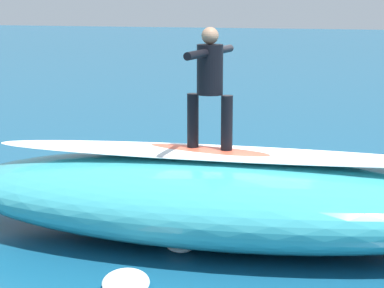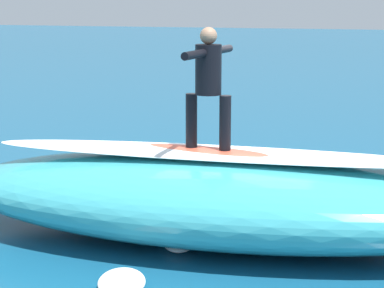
{
  "view_description": "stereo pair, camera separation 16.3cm",
  "coord_description": "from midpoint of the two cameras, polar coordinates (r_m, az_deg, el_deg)",
  "views": [
    {
      "loc": [
        -2.14,
        10.34,
        3.1
      ],
      "look_at": [
        0.6,
        0.52,
        1.0
      ],
      "focal_mm": 67.63,
      "sensor_mm": 36.0,
      "label": 1
    },
    {
      "loc": [
        -2.3,
        10.29,
        3.1
      ],
      "look_at": [
        0.6,
        0.52,
        1.0
      ],
      "focal_mm": 67.63,
      "sensor_mm": 36.0,
      "label": 2
    }
  ],
  "objects": [
    {
      "name": "ground_plane",
      "position": [
        11.0,
        4.21,
        -4.79
      ],
      "size": [
        120.0,
        120.0,
        0.0
      ],
      "primitive_type": "plane",
      "color": "#145175"
    },
    {
      "name": "wave_crest",
      "position": [
        9.3,
        2.72,
        -4.29
      ],
      "size": [
        7.3,
        2.96,
        1.1
      ],
      "primitive_type": "ellipsoid",
      "rotation": [
        0.0,
        0.0,
        0.05
      ],
      "color": "teal",
      "rests_on": "ground_plane"
    },
    {
      "name": "wave_foam_lip",
      "position": [
        9.16,
        2.75,
        -0.73
      ],
      "size": [
        6.14,
        1.2,
        0.08
      ],
      "primitive_type": "ellipsoid",
      "rotation": [
        0.0,
        0.0,
        0.05
      ],
      "color": "white",
      "rests_on": "wave_crest"
    },
    {
      "name": "surfboard_riding",
      "position": [
        9.19,
        1.78,
        -0.64
      ],
      "size": [
        2.16,
        0.78,
        0.09
      ],
      "primitive_type": "ellipsoid",
      "rotation": [
        0.0,
        0.0,
        -0.12
      ],
      "color": "#E0563D",
      "rests_on": "wave_crest"
    },
    {
      "name": "surfer_riding",
      "position": [
        9.04,
        1.81,
        5.16
      ],
      "size": [
        0.6,
        1.45,
        1.53
      ],
      "rotation": [
        0.0,
        0.0,
        -0.12
      ],
      "color": "black",
      "rests_on": "surfboard_riding"
    },
    {
      "name": "surfboard_paddling",
      "position": [
        11.82,
        -0.59,
        -3.38
      ],
      "size": [
        1.16,
        2.52,
        0.08
      ],
      "primitive_type": "ellipsoid",
      "rotation": [
        0.0,
        0.0,
        -1.29
      ],
      "color": "yellow",
      "rests_on": "ground_plane"
    },
    {
      "name": "surfer_paddling",
      "position": [
        11.66,
        -0.61,
        -2.74
      ],
      "size": [
        0.66,
        1.6,
        0.29
      ],
      "rotation": [
        0.0,
        0.0,
        -1.29
      ],
      "color": "black",
      "rests_on": "surfboard_paddling"
    },
    {
      "name": "foam_patch_near",
      "position": [
        7.96,
        -4.98,
        -10.81
      ],
      "size": [
        0.75,
        0.92,
        0.14
      ],
      "primitive_type": "ellipsoid",
      "rotation": [
        0.0,
        0.0,
        1.9
      ],
      "color": "white",
      "rests_on": "ground_plane"
    },
    {
      "name": "foam_patch_mid",
      "position": [
        9.12,
        -0.57,
        -7.85
      ],
      "size": [
        0.56,
        0.7,
        0.12
      ],
      "primitive_type": "ellipsoid",
      "rotation": [
        0.0,
        0.0,
        1.91
      ],
      "color": "white",
      "rests_on": "ground_plane"
    },
    {
      "name": "foam_patch_far",
      "position": [
        13.58,
        -3.09,
        -1.28
      ],
      "size": [
        1.0,
        1.04,
        0.15
      ],
      "primitive_type": "ellipsoid",
      "rotation": [
        0.0,
        0.0,
        1.4
      ],
      "color": "white",
      "rests_on": "ground_plane"
    }
  ]
}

